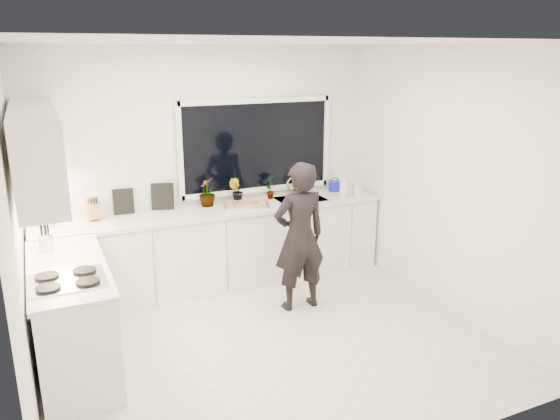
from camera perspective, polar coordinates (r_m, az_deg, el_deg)
name	(u,v)px	position (r m, az deg, el deg)	size (l,w,h in m)	color
floor	(269,342)	(5.29, -1.17, -13.67)	(4.00, 3.50, 0.02)	beige
wall_back	(208,166)	(6.37, -7.57, 4.54)	(4.00, 0.02, 2.70)	white
wall_left	(14,235)	(4.40, -26.05, -2.34)	(0.02, 3.50, 2.70)	white
wall_right	(449,182)	(5.83, 17.23, 2.85)	(0.02, 3.50, 2.70)	white
ceiling	(267,41)	(4.58, -1.37, 17.27)	(4.00, 3.50, 0.02)	white
window	(257,146)	(6.50, -2.45, 6.70)	(1.80, 0.02, 1.00)	black
base_cabinets_back	(219,249)	(6.33, -6.43, -4.06)	(3.92, 0.58, 0.88)	white
base_cabinets_left	(73,318)	(5.06, -20.82, -10.52)	(0.58, 1.60, 0.88)	white
countertop_back	(218,211)	(6.18, -6.53, -0.09)	(3.94, 0.62, 0.04)	silver
countertop_left	(67,268)	(4.88, -21.37, -5.67)	(0.62, 1.60, 0.04)	silver
upper_cabinets	(36,149)	(4.97, -24.15, 5.83)	(0.34, 2.10, 0.70)	white
sink	(301,203)	(6.58, 2.16, 0.76)	(0.58, 0.42, 0.14)	silver
faucet	(293,186)	(6.71, 1.41, 2.49)	(0.03, 0.03, 0.22)	silver
stovetop	(67,280)	(4.54, -21.36, -6.84)	(0.56, 0.48, 0.03)	black
person	(300,237)	(5.64, 2.05, -2.82)	(0.57, 0.38, 1.57)	black
pizza_tray	(246,205)	(6.26, -3.56, 0.54)	(0.50, 0.37, 0.03)	silver
pizza	(246,203)	(6.25, -3.57, 0.69)	(0.45, 0.32, 0.01)	#BD3F19
watering_can	(334,186)	(6.94, 5.67, 2.50)	(0.14, 0.14, 0.13)	#131ABA
paper_towel_roll	(46,214)	(5.97, -23.26, -0.42)	(0.11, 0.11, 0.26)	white
knife_block	(93,210)	(6.04, -18.92, 0.01)	(0.13, 0.10, 0.22)	#9C7848
utensil_crock	(46,242)	(5.27, -23.26, -3.12)	(0.13, 0.13, 0.16)	silver
picture_frame_large	(123,201)	(6.16, -16.04, 0.87)	(0.22, 0.02, 0.28)	black
picture_frame_small	(163,196)	(6.23, -12.17, 1.41)	(0.25, 0.02, 0.30)	black
herb_plants	(262,187)	(6.49, -1.89, 2.38)	(1.46, 0.31, 0.33)	#26662D
soap_bottles	(348,186)	(6.68, 7.15, 2.48)	(0.32, 0.15, 0.29)	#D8BF66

